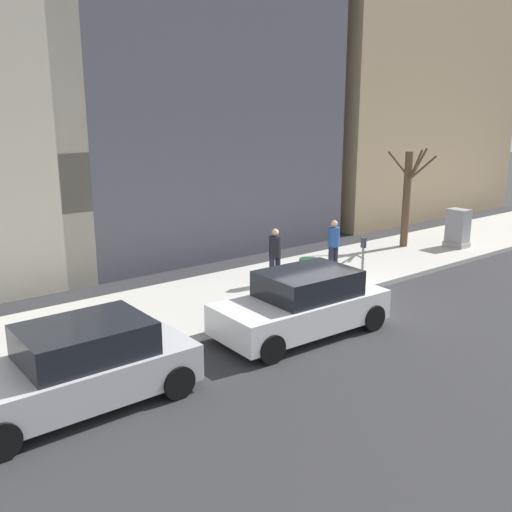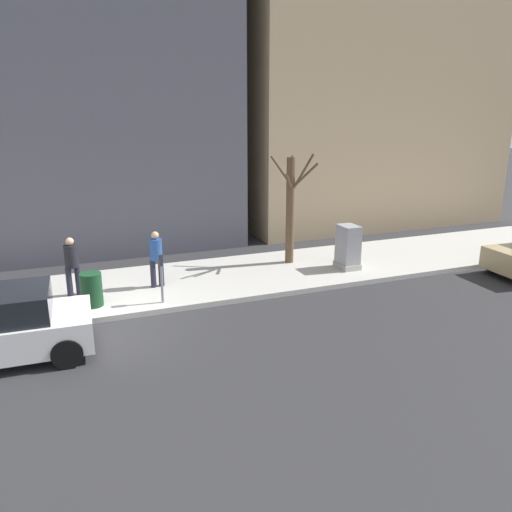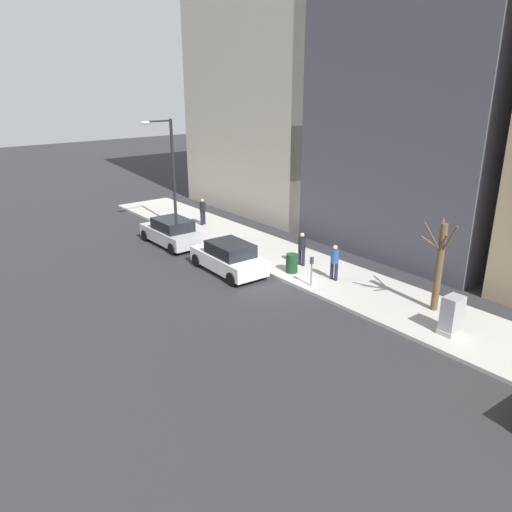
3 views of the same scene
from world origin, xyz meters
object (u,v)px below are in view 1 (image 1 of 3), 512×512
utility_box (458,228)px  pedestrian_midblock (275,253)px  parked_car_silver (79,367)px  bare_tree (407,196)px  trash_bin (309,274)px  pedestrian_near_meter (334,243)px  parked_car_white (303,304)px  parking_meter (363,255)px  office_block_center (140,20)px

utility_box → pedestrian_midblock: (0.62, 8.44, 0.24)m
parked_car_silver → bare_tree: bearing=-75.2°
trash_bin → pedestrian_near_meter: (0.88, -1.89, 0.49)m
parked_car_white → trash_bin: 3.03m
bare_tree → pedestrian_near_meter: (-0.80, 4.65, -0.99)m
parked_car_white → pedestrian_near_meter: bearing=-52.1°
parking_meter → office_block_center: (10.77, 1.38, 7.61)m
parking_meter → pedestrian_midblock: (1.47, 2.18, 0.11)m
utility_box → trash_bin: 8.04m
parked_car_white → office_block_center: 14.92m
utility_box → trash_bin: size_ratio=1.59×
trash_bin → parking_meter: bearing=-104.2°
trash_bin → pedestrian_midblock: size_ratio=0.54×
parked_car_silver → parking_meter: parked_car_silver is taller
trash_bin → pedestrian_midblock: (1.02, 0.41, 0.49)m
bare_tree → pedestrian_midblock: bare_tree is taller
pedestrian_near_meter → office_block_center: bearing=-87.7°
parked_car_white → pedestrian_near_meter: (2.98, -4.07, 0.35)m
bare_tree → office_block_center: bearing=35.4°
pedestrian_near_meter → parking_meter: bearing=78.3°
pedestrian_near_meter → utility_box: bearing=168.9°
parked_car_white → pedestrian_midblock: (3.12, -1.77, 0.35)m
parked_car_silver → trash_bin: 7.90m
parked_car_white → pedestrian_midblock: 3.60m
parked_car_silver → pedestrian_near_meter: 9.97m
parked_car_white → parked_car_silver: 5.43m
parked_car_white → pedestrian_near_meter: 5.05m
parking_meter → trash_bin: bearing=75.8°
office_block_center → pedestrian_midblock: bearing=175.1°
utility_box → bare_tree: (1.27, 1.49, 1.23)m
parking_meter → utility_box: utility_box is taller
parked_car_silver → trash_bin: bearing=-74.6°
parked_car_silver → pedestrian_midblock: 7.87m
utility_box → trash_bin: (-0.40, 8.03, -0.25)m
office_block_center → parked_car_silver: bearing=147.3°
parking_meter → trash_bin: size_ratio=1.50×
pedestrian_midblock → bare_tree: bearing=1.5°
parked_car_white → parking_meter: bearing=-65.6°
pedestrian_midblock → utility_box: bearing=-8.1°
parking_meter → pedestrian_midblock: bearing=56.1°
parking_meter → utility_box: size_ratio=0.94×
utility_box → office_block_center: office_block_center is taller
bare_tree → office_block_center: office_block_center is taller
parked_car_white → trash_bin: parked_car_white is taller
parked_car_silver → parking_meter: 9.53m
parked_car_white → bare_tree: bare_tree is taller
trash_bin → pedestrian_near_meter: size_ratio=0.54×
parked_car_silver → pedestrian_near_meter: bearing=-72.7°
office_block_center → bare_tree: bearing=-144.6°
pedestrian_midblock → office_block_center: office_block_center is taller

